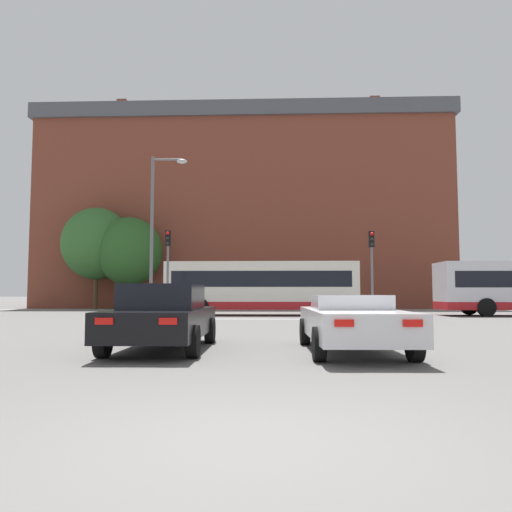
{
  "coord_description": "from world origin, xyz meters",
  "views": [
    {
      "loc": [
        0.21,
        -4.28,
        1.24
      ],
      "look_at": [
        -0.92,
        25.75,
        3.52
      ],
      "focal_mm": 35.0,
      "sensor_mm": 36.0,
      "label": 1
    }
  ],
  "objects": [
    {
      "name": "pedestrian_waiting",
      "position": [
        -5.15,
        34.53,
        1.04
      ],
      "size": [
        0.46,
        0.38,
        1.76
      ],
      "rotation": [
        0.0,
        0.0,
        3.63
      ],
      "color": "brown",
      "rests_on": "ground_plane"
    },
    {
      "name": "traffic_light_near_right",
      "position": [
        5.02,
        20.49,
        2.91
      ],
      "size": [
        0.26,
        0.31,
        4.34
      ],
      "color": "slate",
      "rests_on": "ground_plane"
    },
    {
      "name": "car_saloon_left",
      "position": [
        -2.27,
        6.82,
        0.74
      ],
      "size": [
        2.03,
        4.77,
        1.45
      ],
      "rotation": [
        0.0,
        0.0,
        0.02
      ],
      "color": "black",
      "rests_on": "ground_plane"
    },
    {
      "name": "brick_civic_building",
      "position": [
        -2.65,
        44.18,
        8.95
      ],
      "size": [
        36.95,
        14.38,
        19.5
      ],
      "color": "brown",
      "rests_on": "ground_plane"
    },
    {
      "name": "traffic_light_near_left",
      "position": [
        -5.28,
        21.04,
        3.0
      ],
      "size": [
        0.26,
        0.31,
        4.49
      ],
      "color": "slate",
      "rests_on": "ground_plane"
    },
    {
      "name": "street_lamp_junction",
      "position": [
        -5.46,
        19.42,
        4.74
      ],
      "size": [
        1.76,
        0.36,
        7.92
      ],
      "color": "slate",
      "rests_on": "ground_plane"
    },
    {
      "name": "car_roadster_right",
      "position": [
        1.85,
        6.52,
        0.65
      ],
      "size": [
        2.06,
        4.97,
        1.21
      ],
      "rotation": [
        0.0,
        0.0,
        0.03
      ],
      "color": "silver",
      "rests_on": "ground_plane"
    },
    {
      "name": "tree_by_building",
      "position": [
        -11.52,
        35.43,
        4.66
      ],
      "size": [
        5.25,
        5.25,
        7.42
      ],
      "color": "#4C3823",
      "rests_on": "ground_plane"
    },
    {
      "name": "bus_crossing_lead",
      "position": [
        -0.56,
        24.85,
        1.65
      ],
      "size": [
        11.03,
        2.67,
        3.07
      ],
      "rotation": [
        0.0,
        0.0,
        -1.57
      ],
      "color": "silver",
      "rests_on": "ground_plane"
    },
    {
      "name": "tree_kerbside",
      "position": [
        -14.42,
        35.95,
        5.34
      ],
      "size": [
        5.63,
        5.63,
        8.31
      ],
      "color": "#4C3823",
      "rests_on": "ground_plane"
    },
    {
      "name": "far_pavement",
      "position": [
        0.0,
        33.93,
        0.01
      ],
      "size": [
        69.03,
        2.5,
        0.01
      ],
      "primitive_type": "cube",
      "color": "gray",
      "rests_on": "ground_plane"
    },
    {
      "name": "ground_plane",
      "position": [
        0.0,
        0.0,
        0.0
      ],
      "size": [
        400.0,
        400.0,
        0.0
      ],
      "primitive_type": "plane",
      "color": "#605E5B"
    },
    {
      "name": "stop_line_strip",
      "position": [
        0.0,
        20.19,
        0.0
      ],
      "size": [
        8.13,
        0.3,
        0.01
      ],
      "primitive_type": "cube",
      "color": "silver",
      "rests_on": "ground_plane"
    }
  ]
}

